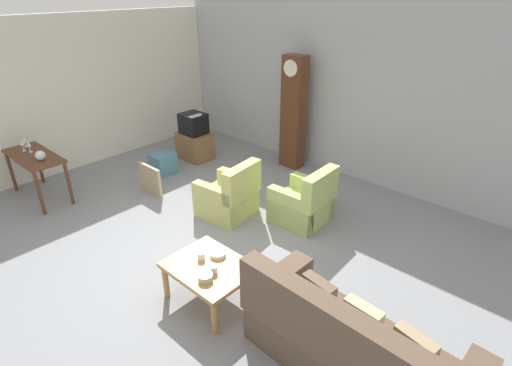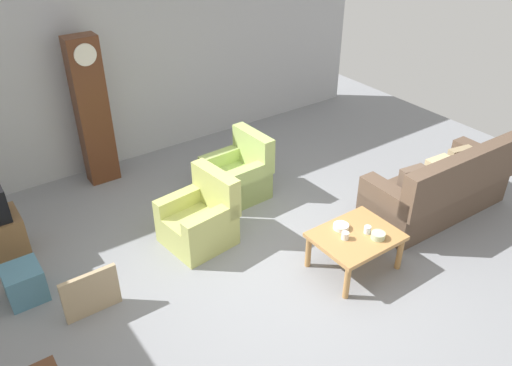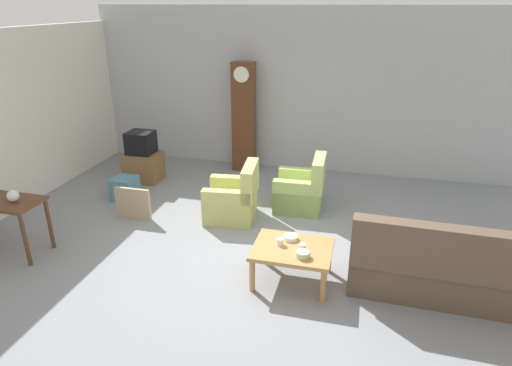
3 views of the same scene
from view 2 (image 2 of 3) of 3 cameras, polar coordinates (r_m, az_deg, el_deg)
ground_plane at (r=6.20m, az=2.71°, el=-9.07°), size 10.40×10.40×0.00m
garage_door_wall at (r=8.21m, az=-12.95°, el=13.57°), size 8.40×0.16×3.20m
couch_floral at (r=7.30m, az=19.84°, el=-0.75°), size 2.12×0.93×1.04m
armchair_olive_near at (r=6.41m, az=-6.28°, el=-4.22°), size 0.87×0.85×0.92m
armchair_olive_far at (r=7.29m, az=-1.98°, el=0.79°), size 0.82×0.79×0.92m
coffee_table_wood at (r=6.01m, az=11.10°, el=-6.22°), size 0.96×0.76×0.48m
grandfather_clock at (r=7.68m, az=-17.86°, el=7.58°), size 0.44×0.30×2.19m
framed_picture_leaning at (r=5.72m, az=-18.00°, el=-11.70°), size 0.60×0.05×0.52m
storage_box_blue at (r=6.20m, az=-24.53°, el=-10.16°), size 0.39×0.42×0.40m
cup_white_porcelain at (r=5.86m, az=9.96°, el=-5.84°), size 0.09×0.09×0.09m
cup_blue_rimmed at (r=6.00m, az=12.38°, el=-5.13°), size 0.08×0.08×0.09m
bowl_white_stacked at (r=6.02m, az=9.50°, el=-4.83°), size 0.18×0.18×0.05m
bowl_shallow_green at (r=5.95m, az=13.52°, el=-5.75°), size 0.16×0.16×0.07m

